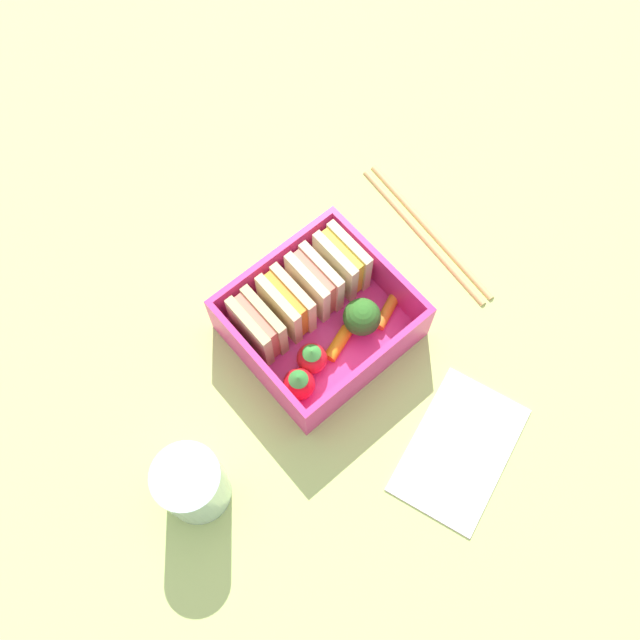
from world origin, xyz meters
TOP-DOWN VIEW (x-y plane):
  - ground_plane at (0.00, 0.00)cm, footprint 120.00×120.00cm
  - bento_tray at (0.00, 0.00)cm, footprint 15.81×14.56cm
  - bento_rim at (0.00, 0.00)cm, footprint 15.81×14.56cm
  - sandwich_left at (-5.26, 2.87)cm, footprint 2.66×5.74cm
  - sandwich_center_left at (-1.75, 2.87)cm, footprint 2.66×5.74cm
  - sandwich_center at (1.75, 2.87)cm, footprint 2.66×5.74cm
  - sandwich_center_right at (5.26, 2.87)cm, footprint 2.66×5.74cm
  - strawberry_left at (-5.71, -3.65)cm, footprint 3.06×3.06cm
  - strawberry_far_left at (-3.13, -2.49)cm, footprint 2.96×2.96cm
  - carrot_stick_far_left at (-0.10, -2.75)cm, footprint 3.80×2.35cm
  - broccoli_floret at (2.94, -2.68)cm, footprint 3.65×3.65cm
  - carrot_stick_left at (5.75, -3.33)cm, footprint 3.71×2.36cm
  - chopstick_pair at (15.73, 1.09)cm, footprint 3.33×19.73cm
  - drinking_glass at (-18.68, -4.92)cm, footprint 5.89×5.89cm
  - folded_napkin at (2.08, -17.60)cm, footprint 15.68×12.64cm

SIDE VIEW (x-z plane):
  - ground_plane at x=0.00cm, z-range -2.00..0.00cm
  - folded_napkin at x=2.08cm, z-range 0.00..0.40cm
  - chopstick_pair at x=15.73cm, z-range 0.00..0.70cm
  - bento_tray at x=0.00cm, z-range 0.00..1.20cm
  - carrot_stick_left at x=5.75cm, z-range 1.20..2.32cm
  - carrot_stick_far_left at x=-0.10cm, z-range 1.20..2.48cm
  - strawberry_far_left at x=-3.13cm, z-range 1.02..4.58cm
  - strawberry_left at x=-5.71cm, z-range 1.02..4.68cm
  - bento_rim at x=0.00cm, z-range 1.20..6.16cm
  - broccoli_floret at x=2.94cm, z-range 1.51..5.89cm
  - drinking_glass at x=-18.68cm, z-range 0.00..8.05cm
  - sandwich_left at x=-5.26cm, z-range 1.20..7.07cm
  - sandwich_center_left at x=-1.75cm, z-range 1.20..7.07cm
  - sandwich_center at x=1.75cm, z-range 1.20..7.07cm
  - sandwich_center_right at x=5.26cm, z-range 1.20..7.07cm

